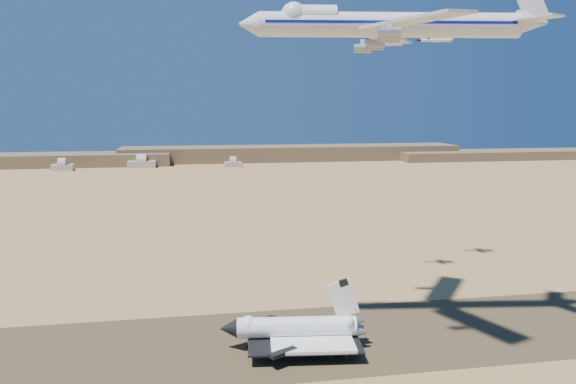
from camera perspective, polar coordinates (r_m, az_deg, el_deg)
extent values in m
plane|color=#AA7C4B|center=(165.43, -6.26, -15.27)|extent=(1200.00, 1200.00, 0.00)
cube|color=brown|center=(165.42, -6.26, -15.26)|extent=(600.00, 50.00, 0.06)
cube|color=brown|center=(705.35, 0.47, 3.97)|extent=(420.00, 60.00, 18.00)
cube|color=brown|center=(779.87, 21.61, 3.55)|extent=(300.00, 60.00, 11.00)
cube|color=#A7A494|center=(637.76, -21.92, 2.32)|extent=(22.00, 14.00, 6.50)
cube|color=#A7A494|center=(641.11, -14.63, 2.74)|extent=(30.00, 15.00, 7.50)
cube|color=#A7A494|center=(631.18, -5.61, 2.80)|extent=(19.00, 12.50, 5.50)
cylinder|color=white|center=(160.98, 0.79, -13.54)|extent=(33.10, 9.45, 5.71)
cone|color=black|center=(160.75, -6.02, -13.62)|extent=(5.19, 5.92, 5.43)
sphere|color=white|center=(160.29, -4.08, -13.35)|extent=(5.31, 5.31, 5.31)
cube|color=white|center=(162.21, 2.27, -14.27)|extent=(25.13, 26.92, 0.92)
cube|color=black|center=(162.21, 1.53, -14.44)|extent=(33.24, 27.86, 0.51)
cube|color=white|center=(159.63, 5.63, -10.72)|extent=(9.48, 1.80, 11.75)
cylinder|color=gray|center=(162.35, -4.06, -15.09)|extent=(0.37, 0.37, 3.27)
cylinder|color=black|center=(162.79, -4.05, -15.43)|extent=(1.17, 0.59, 1.12)
cylinder|color=gray|center=(158.64, 3.22, -15.67)|extent=(0.37, 0.37, 3.27)
cylinder|color=black|center=(159.08, 3.21, -16.02)|extent=(1.17, 0.59, 1.12)
cylinder|color=gray|center=(167.92, 2.80, -14.24)|extent=(0.37, 0.37, 3.27)
cylinder|color=black|center=(168.34, 2.80, -14.58)|extent=(1.17, 0.59, 1.12)
cylinder|color=silver|center=(162.83, 10.31, 16.36)|extent=(72.18, 16.60, 6.77)
cone|color=silver|center=(159.28, -3.99, 16.65)|extent=(6.17, 7.43, 6.77)
sphere|color=silver|center=(159.75, 0.58, 17.53)|extent=(6.98, 6.98, 6.98)
cube|color=silver|center=(146.82, 12.62, 16.65)|extent=(19.84, 33.08, 0.74)
cube|color=silver|center=(179.53, 9.78, 15.24)|extent=(26.32, 31.29, 0.74)
cube|color=silver|center=(168.78, 24.09, 15.85)|extent=(9.77, 12.97, 0.53)
cube|color=silver|center=(181.18, 22.11, 15.42)|extent=(11.74, 12.76, 0.53)
cylinder|color=gray|center=(152.59, 10.26, 15.21)|extent=(5.62, 3.45, 2.75)
cylinder|color=gray|center=(142.91, 10.24, 15.66)|extent=(5.62, 3.45, 2.75)
cylinder|color=gray|center=(171.14, 8.85, 14.52)|extent=(5.62, 3.45, 2.75)
cylinder|color=gray|center=(180.09, 7.57, 14.25)|extent=(5.62, 3.45, 2.75)
imported|color=#BF500B|center=(156.83, 4.45, -16.25)|extent=(0.53, 0.72, 1.81)
imported|color=#BF500B|center=(158.96, 3.39, -15.90)|extent=(0.60, 0.90, 1.72)
imported|color=#BF500B|center=(155.96, 5.99, -16.41)|extent=(1.21, 1.13, 1.88)
cylinder|color=silver|center=(216.68, 10.08, 14.58)|extent=(11.05, 3.10, 1.28)
cone|color=black|center=(215.60, 8.30, 14.65)|extent=(2.55, 1.57, 1.19)
sphere|color=black|center=(216.26, 9.35, 14.73)|extent=(1.28, 1.28, 1.28)
cube|color=silver|center=(216.83, 10.33, 14.52)|extent=(4.38, 7.76, 0.23)
cube|color=silver|center=(217.55, 11.31, 14.52)|extent=(2.75, 4.85, 0.18)
cube|color=silver|center=(217.72, 11.37, 14.86)|extent=(2.77, 0.69, 3.10)
cylinder|color=silver|center=(239.66, 14.78, 14.69)|extent=(12.39, 3.18, 1.44)
cone|color=black|center=(237.71, 13.02, 14.80)|extent=(2.83, 1.70, 1.33)
sphere|color=black|center=(238.88, 14.06, 14.86)|extent=(1.44, 1.44, 1.44)
cube|color=silver|center=(239.93, 15.02, 14.62)|extent=(4.72, 8.63, 0.26)
cube|color=silver|center=(241.15, 15.99, 14.60)|extent=(2.96, 5.40, 0.21)
cube|color=silver|center=(241.37, 16.05, 14.94)|extent=(3.11, 0.70, 3.47)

